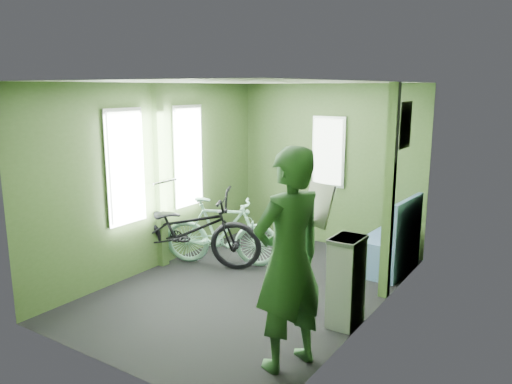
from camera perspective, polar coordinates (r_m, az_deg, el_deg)
room at (r=5.48m, az=-0.67°, el=3.37°), size 4.00×4.02×2.31m
bicycle_black at (r=6.48m, az=-7.82°, el=-8.53°), size 2.06×1.49×1.09m
bicycle_mint at (r=6.51m, az=-3.91°, el=-8.35°), size 1.58×1.05×0.94m
passenger at (r=3.99m, az=3.75°, el=-7.74°), size 0.65×0.78×1.82m
waste_box at (r=4.89m, az=10.26°, el=-10.04°), size 0.26×0.36×0.88m
bench_seat at (r=6.43m, az=15.07°, el=-6.35°), size 0.54×0.92×0.95m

